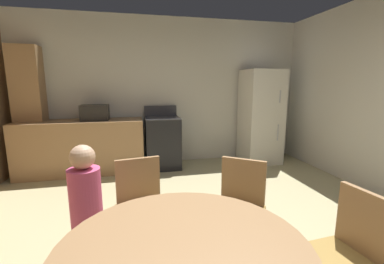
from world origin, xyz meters
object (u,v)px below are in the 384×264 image
object	(u,v)px
oven_range	(163,142)
chair_northeast	(239,205)
refrigerator	(261,117)
chair_north	(141,204)
chair_east	(348,253)
person_child	(87,215)
microwave	(95,112)

from	to	relation	value
oven_range	chair_northeast	size ratio (longest dim) A/B	1.26
refrigerator	chair_north	world-z (taller)	refrigerator
chair_northeast	chair_north	xyz separation A→B (m)	(-0.80, 0.20, 0.00)
chair_east	chair_northeast	world-z (taller)	same
refrigerator	oven_range	bearing A→B (deg)	178.36
chair_northeast	person_child	distance (m)	1.19
oven_range	chair_north	size ratio (longest dim) A/B	1.26
chair_east	person_child	size ratio (longest dim) A/B	0.80
refrigerator	chair_east	xyz separation A→B (m)	(-1.13, -3.34, -0.38)
chair_northeast	person_child	bearing A→B (deg)	-50.06
oven_range	chair_east	xyz separation A→B (m)	(0.75, -3.39, 0.03)
person_child	microwave	bearing A→B (deg)	149.86
chair_east	person_child	xyz separation A→B (m)	(-1.58, 0.68, 0.08)
oven_range	person_child	bearing A→B (deg)	-107.04
refrigerator	person_child	bearing A→B (deg)	-135.54
microwave	chair_east	size ratio (longest dim) A/B	0.51
refrigerator	chair_east	size ratio (longest dim) A/B	2.02
microwave	refrigerator	bearing A→B (deg)	-0.96
refrigerator	chair_east	world-z (taller)	refrigerator
microwave	chair_northeast	world-z (taller)	microwave
chair_northeast	chair_north	bearing A→B (deg)	-66.36
chair_north	person_child	size ratio (longest dim) A/B	0.80
chair_east	chair_north	world-z (taller)	same
microwave	chair_north	world-z (taller)	microwave
microwave	chair_northeast	size ratio (longest dim) A/B	0.51
chair_east	person_child	distance (m)	1.72
refrigerator	microwave	distance (m)	3.00
refrigerator	microwave	world-z (taller)	refrigerator
oven_range	refrigerator	xyz separation A→B (m)	(1.88, -0.05, 0.41)
chair_east	chair_north	bearing A→B (deg)	-42.62
refrigerator	chair_north	distance (m)	3.37
oven_range	chair_east	size ratio (longest dim) A/B	1.26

